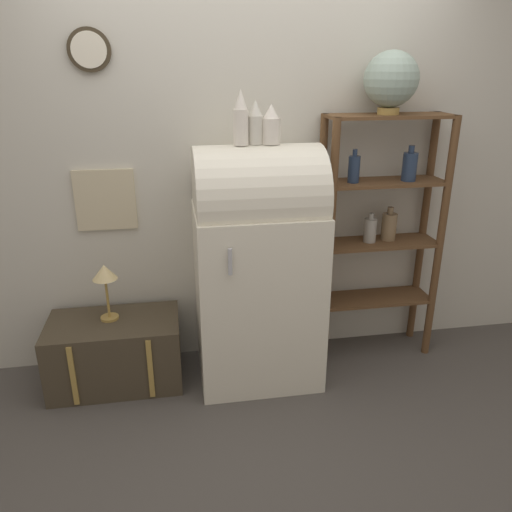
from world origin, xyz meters
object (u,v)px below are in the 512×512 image
vase_center (255,124)px  refrigerator (258,264)px  suitcase_trunk (116,351)px  globe (391,80)px  vase_left (241,119)px  desk_lamp (105,277)px  vase_right (271,126)px

vase_center → refrigerator: bearing=-57.6°
suitcase_trunk → globe: 2.34m
refrigerator → vase_left: (-0.09, -0.01, 0.85)m
refrigerator → vase_left: size_ratio=4.99×
refrigerator → vase_left: 0.86m
suitcase_trunk → vase_center: size_ratio=3.36×
desk_lamp → globe: bearing=2.0°
vase_left → vase_center: vase_left is taller
globe → desk_lamp: 2.05m
globe → vase_left: (-0.91, -0.14, -0.20)m
vase_left → vase_right: size_ratio=1.37×
globe → vase_center: bearing=-171.7°
suitcase_trunk → desk_lamp: bearing=115.7°
suitcase_trunk → refrigerator: bearing=-2.4°
vase_left → desk_lamp: (-0.82, 0.08, -0.91)m
suitcase_trunk → vase_center: 1.64m
suitcase_trunk → vase_right: size_ratio=3.68×
desk_lamp → vase_center: bearing=-3.8°
refrigerator → desk_lamp: bearing=175.3°
vase_center → desk_lamp: bearing=176.2°
globe → vase_left: 0.94m
vase_right → vase_left: bearing=-175.8°
refrigerator → vase_right: (0.08, 0.00, 0.82)m
globe → vase_center: globe is taller
vase_left → globe: bearing=9.0°
vase_left → vase_center: 0.09m
globe → refrigerator: bearing=-170.6°
refrigerator → vase_center: 0.83m
refrigerator → vase_center: bearing=122.4°
suitcase_trunk → desk_lamp: 0.50m
suitcase_trunk → globe: globe is taller
suitcase_trunk → globe: bearing=3.3°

